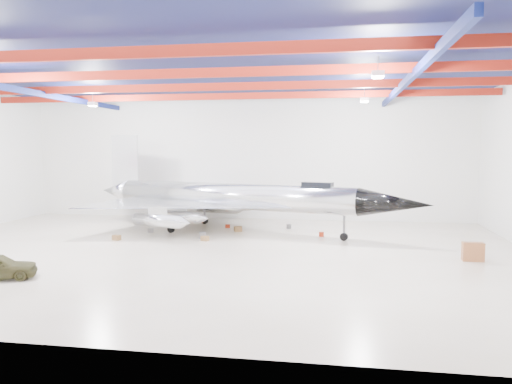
# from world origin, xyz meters

# --- Properties ---
(floor) EXTENTS (40.00, 40.00, 0.00)m
(floor) POSITION_xyz_m (0.00, 0.00, 0.00)
(floor) COLOR #BCAE95
(floor) RESTS_ON ground
(wall_back) EXTENTS (40.00, 0.00, 40.00)m
(wall_back) POSITION_xyz_m (0.00, 15.00, 5.50)
(wall_back) COLOR silver
(wall_back) RESTS_ON floor
(ceiling) EXTENTS (40.00, 40.00, 0.00)m
(ceiling) POSITION_xyz_m (0.00, 0.00, 11.00)
(ceiling) COLOR #0A0F38
(ceiling) RESTS_ON wall_back
(ceiling_structure) EXTENTS (39.50, 29.50, 1.08)m
(ceiling_structure) POSITION_xyz_m (0.00, 0.00, 10.32)
(ceiling_structure) COLOR maroon
(ceiling_structure) RESTS_ON ceiling
(jet_aircraft) EXTENTS (26.82, 19.33, 7.47)m
(jet_aircraft) POSITION_xyz_m (0.25, 7.65, 2.45)
(jet_aircraft) COLOR silver
(jet_aircraft) RESTS_ON floor
(desk) EXTENTS (1.17, 0.60, 1.06)m
(desk) POSITION_xyz_m (15.89, 0.07, 0.53)
(desk) COLOR brown
(desk) RESTS_ON floor
(crate_ply) EXTENTS (0.60, 0.53, 0.35)m
(crate_ply) POSITION_xyz_m (-6.86, 2.84, 0.18)
(crate_ply) COLOR olive
(crate_ply) RESTS_ON floor
(toolbox_red) EXTENTS (0.45, 0.39, 0.27)m
(toolbox_red) POSITION_xyz_m (-0.43, 9.40, 0.14)
(toolbox_red) COLOR #A12810
(toolbox_red) RESTS_ON floor
(engine_drum) EXTENTS (0.63, 0.63, 0.46)m
(engine_drum) POSITION_xyz_m (-1.12, 4.38, 0.23)
(engine_drum) COLOR #59595B
(engine_drum) RESTS_ON floor
(parts_bin) EXTENTS (0.70, 0.64, 0.39)m
(parts_bin) POSITION_xyz_m (0.75, 7.79, 0.20)
(parts_bin) COLOR olive
(parts_bin) RESTS_ON floor
(crate_small) EXTENTS (0.53, 0.48, 0.30)m
(crate_small) POSITION_xyz_m (-5.73, 6.31, 0.15)
(crate_small) COLOR #59595B
(crate_small) RESTS_ON floor
(tool_chest) EXTENTS (0.42, 0.42, 0.33)m
(tool_chest) POSITION_xyz_m (7.16, 6.64, 0.16)
(tool_chest) COLOR #A12810
(tool_chest) RESTS_ON floor
(oil_barrel) EXTENTS (0.58, 0.53, 0.33)m
(oil_barrel) POSITION_xyz_m (-0.72, 3.57, 0.17)
(oil_barrel) COLOR olive
(oil_barrel) RESTS_ON floor
(spares_box) EXTENTS (0.43, 0.43, 0.35)m
(spares_box) POSITION_xyz_m (4.47, 9.85, 0.18)
(spares_box) COLOR #59595B
(spares_box) RESTS_ON floor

